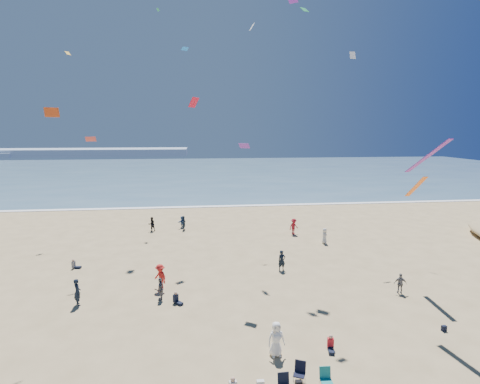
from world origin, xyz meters
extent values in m
cube|color=#476B84|center=(0.00, 95.00, 0.03)|extent=(220.00, 100.00, 0.06)
cube|color=white|center=(0.00, 45.00, 0.04)|extent=(220.00, 1.20, 0.08)
cube|color=#7A8EA8|center=(-60.00, 170.00, 1.60)|extent=(110.00, 20.00, 3.20)
imported|color=#32578A|center=(-2.26, 32.78, 0.72)|extent=(1.07, 1.36, 1.44)
imported|color=white|center=(3.64, 5.62, 0.94)|extent=(0.98, 0.71, 1.87)
imported|color=black|center=(-8.55, 12.86, 0.93)|extent=(0.74, 0.81, 1.86)
imported|color=black|center=(6.66, 17.50, 0.87)|extent=(0.68, 0.49, 1.75)
imported|color=slate|center=(-3.02, 13.02, 0.81)|extent=(0.44, 0.96, 1.61)
imported|color=red|center=(-3.20, 14.82, 0.97)|extent=(1.36, 1.42, 1.94)
imported|color=black|center=(-1.98, 31.64, 0.85)|extent=(0.51, 0.68, 1.71)
imported|color=silver|center=(12.84, 24.50, 0.82)|extent=(0.64, 0.87, 1.63)
imported|color=maroon|center=(10.52, 28.30, 0.91)|extent=(1.36, 1.13, 1.83)
imported|color=black|center=(-5.76, 31.57, 0.85)|extent=(1.04, 0.98, 1.69)
imported|color=slate|center=(14.23, 12.08, 0.75)|extent=(0.95, 0.58, 1.51)
cube|color=silver|center=(2.39, 3.18, 0.20)|extent=(0.35, 0.20, 0.40)
cube|color=black|center=(14.05, 6.86, 0.17)|extent=(0.28, 0.18, 0.34)
cube|color=white|center=(5.06, 24.57, 21.36)|extent=(0.45, 0.75, 0.60)
cube|color=blue|center=(-1.28, 26.25, 19.57)|extent=(0.76, 0.69, 0.28)
cube|color=red|center=(-0.44, 9.45, 13.31)|extent=(0.63, 0.81, 0.55)
cube|color=#FFAD16|center=(-14.93, 35.07, 20.57)|extent=(0.64, 0.66, 0.42)
cube|color=green|center=(-5.05, 41.36, 27.48)|extent=(0.44, 0.52, 0.35)
cube|color=green|center=(7.50, 15.56, 20.26)|extent=(0.63, 0.64, 0.39)
cube|color=#DC412A|center=(-9.09, 20.55, 11.04)|extent=(0.87, 0.66, 0.39)
cube|color=white|center=(14.82, 24.09, 18.92)|extent=(0.61, 0.32, 0.70)
cube|color=#612995|center=(3.06, 14.54, 10.67)|extent=(0.84, 0.71, 0.37)
cube|color=#5C1C9C|center=(8.31, 22.08, 22.96)|extent=(0.91, 0.86, 0.31)
cube|color=#FF5519|center=(-8.80, 11.53, 12.81)|extent=(0.79, 0.62, 0.57)
cube|color=#742493|center=(13.40, 8.83, 10.22)|extent=(0.35, 3.14, 2.21)
cube|color=orange|center=(15.83, 13.63, 7.61)|extent=(0.35, 2.64, 1.87)
camera|label=1|loc=(-0.33, -12.14, 11.77)|focal=28.00mm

